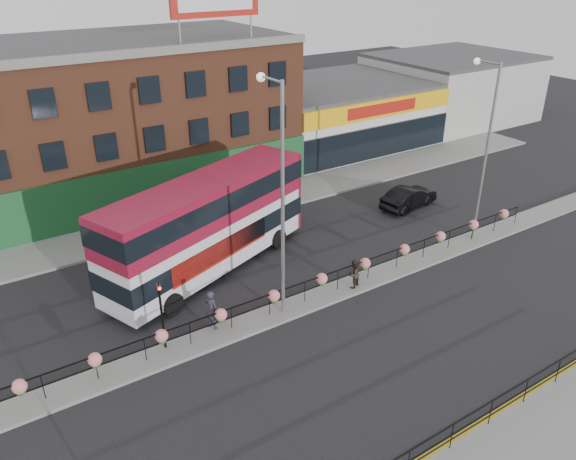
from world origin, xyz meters
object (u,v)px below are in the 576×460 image
lamp_column_west (279,183)px  lamp_column_east (485,138)px  double_decker_bus (208,216)px  pedestrian_a (212,310)px  car (409,197)px  pedestrian_b (353,274)px

lamp_column_west → lamp_column_east: bearing=0.8°
double_decker_bus → lamp_column_east: size_ratio=1.27×
double_decker_bus → lamp_column_west: (1.00, -5.29, 3.39)m
pedestrian_a → lamp_column_east: lamp_column_east is taller
car → pedestrian_b: size_ratio=2.99×
pedestrian_a → lamp_column_west: size_ratio=0.18×
pedestrian_a → lamp_column_west: bearing=-117.7°
lamp_column_east → lamp_column_west: bearing=-179.2°
pedestrian_b → lamp_column_east: size_ratio=0.15×
lamp_column_west → lamp_column_east: (13.55, 0.20, -0.39)m
double_decker_bus → lamp_column_east: (14.54, -5.10, 3.00)m
pedestrian_b → lamp_column_east: lamp_column_east is taller
pedestrian_a → pedestrian_b: bearing=-117.7°
car → pedestrian_a: 17.81m
lamp_column_west → double_decker_bus: bearing=100.7°
double_decker_bus → pedestrian_a: bearing=-115.8°
double_decker_bus → car: double_decker_bus is taller
pedestrian_b → lamp_column_east: 10.84m
pedestrian_b → lamp_column_west: (-4.09, 0.44, 5.63)m
lamp_column_west → lamp_column_east: 13.56m
car → lamp_column_east: (-0.13, -5.28, 5.44)m
lamp_column_east → pedestrian_a: bearing=179.4°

